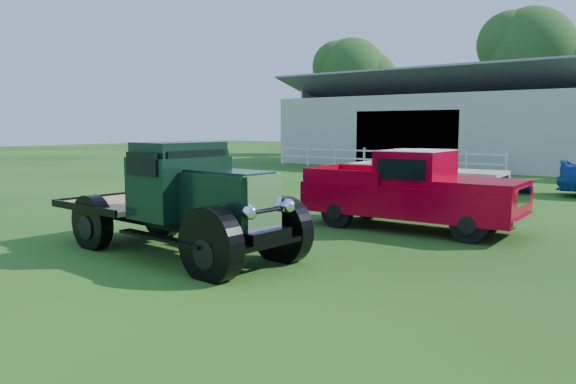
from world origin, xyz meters
The scene contains 8 objects.
ground centered at (0.00, 0.00, 0.00)m, with size 120.00×120.00×0.00m, color #193613.
shed_left centered at (-7.00, 26.00, 2.80)m, with size 18.80×10.20×5.60m, color #AAAAA3, non-canonical shape.
fence_rail centered at (-8.00, 20.00, 0.60)m, with size 14.20×0.16×1.20m, color white, non-canonical shape.
tree_a centered at (-18.00, 33.00, 5.25)m, with size 6.30×6.30×10.50m, color #163F0C, non-canonical shape.
tree_b centered at (-4.00, 34.00, 5.75)m, with size 6.90×6.90×11.50m, color #163F0C, non-canonical shape.
vintage_flatbed centered at (-0.75, -1.05, 1.07)m, with size 5.42×2.15×2.15m, color black, non-canonical shape.
red_pickup centered at (1.64, 4.09, 0.95)m, with size 5.22×2.01×1.90m, color #B6001B, non-canonical shape.
white_pickup centered at (0.43, 7.53, 0.85)m, with size 4.65×1.80×1.71m, color beige, non-canonical shape.
Camera 1 is at (7.50, -8.08, 2.45)m, focal length 35.00 mm.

